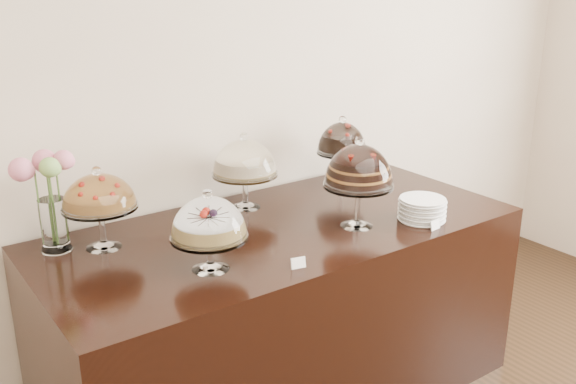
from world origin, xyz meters
TOP-DOWN VIEW (x-y plane):
  - wall_back at (0.00, 3.00)m, footprint 5.00×0.04m
  - display_counter at (-0.20, 2.45)m, footprint 2.20×1.00m
  - cake_stand_sugar_sponge at (-0.68, 2.25)m, footprint 0.30×0.30m
  - cake_stand_choco_layer at (0.08, 2.26)m, footprint 0.32×0.32m
  - cake_stand_cheesecake at (-0.20, 2.76)m, footprint 0.32×0.32m
  - cake_stand_dark_choco at (0.39, 2.74)m, footprint 0.27×0.27m
  - cake_stand_fruit_tart at (-0.95, 2.70)m, footprint 0.31×0.31m
  - flower_vase at (-1.13, 2.78)m, footprint 0.26×0.19m
  - plate_stack at (0.38, 2.14)m, footprint 0.22×0.22m
  - price_card_left at (-0.40, 2.05)m, footprint 0.06×0.03m
  - price_card_right at (0.34, 2.02)m, footprint 0.06×0.02m

SIDE VIEW (x-z plane):
  - display_counter at x=-0.20m, z-range 0.00..0.90m
  - price_card_left at x=-0.40m, z-range 0.90..0.94m
  - price_card_right at x=0.34m, z-range 0.90..0.94m
  - plate_stack at x=0.38m, z-range 0.90..1.01m
  - cake_stand_sugar_sponge at x=-0.68m, z-range 0.93..1.26m
  - cake_stand_fruit_tart at x=-0.95m, z-range 0.95..1.31m
  - cake_stand_cheesecake at x=-0.20m, z-range 0.95..1.33m
  - flower_vase at x=-1.13m, z-range 0.94..1.36m
  - cake_stand_dark_choco at x=0.39m, z-range 0.96..1.35m
  - cake_stand_choco_layer at x=0.08m, z-range 0.96..1.38m
  - wall_back at x=0.00m, z-range 0.00..3.00m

